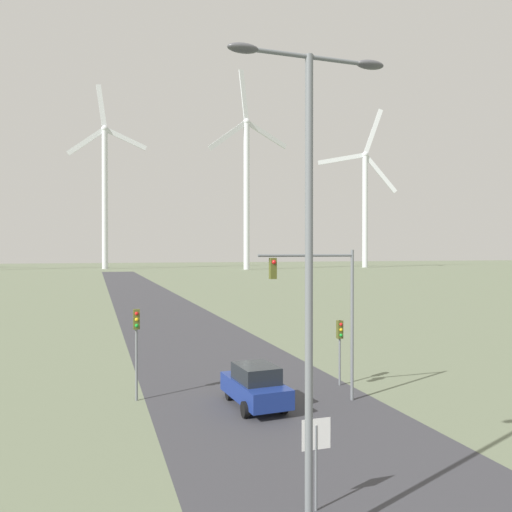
{
  "coord_description": "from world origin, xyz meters",
  "views": [
    {
      "loc": [
        -7.12,
        -2.28,
        6.7
      ],
      "look_at": [
        0.0,
        19.73,
        6.49
      ],
      "focal_mm": 35.0,
      "sensor_mm": 36.0,
      "label": 1
    }
  ],
  "objects_px": {
    "streetlamp": "(309,241)",
    "wind_turbine_far_right": "(365,198)",
    "stop_sign_near": "(316,446)",
    "wind_turbine_right": "(247,181)",
    "traffic_light_post_near_left": "(136,334)",
    "car_approaching": "(255,386)",
    "traffic_light_mast_overhead": "(323,295)",
    "traffic_light_post_near_right": "(340,338)",
    "wind_turbine_center": "(105,186)"
  },
  "relations": [
    {
      "from": "streetlamp",
      "to": "wind_turbine_far_right",
      "type": "bearing_deg",
      "value": 59.38
    },
    {
      "from": "stop_sign_near",
      "to": "wind_turbine_right",
      "type": "relative_size",
      "value": 0.03
    },
    {
      "from": "traffic_light_post_near_left",
      "to": "wind_turbine_far_right",
      "type": "height_order",
      "value": "wind_turbine_far_right"
    },
    {
      "from": "streetlamp",
      "to": "car_approaching",
      "type": "height_order",
      "value": "streetlamp"
    },
    {
      "from": "car_approaching",
      "to": "wind_turbine_right",
      "type": "height_order",
      "value": "wind_turbine_right"
    },
    {
      "from": "stop_sign_near",
      "to": "traffic_light_mast_overhead",
      "type": "relative_size",
      "value": 0.35
    },
    {
      "from": "traffic_light_post_near_right",
      "to": "wind_turbine_center",
      "type": "relative_size",
      "value": 0.05
    },
    {
      "from": "wind_turbine_center",
      "to": "traffic_light_mast_overhead",
      "type": "bearing_deg",
      "value": -88.13
    },
    {
      "from": "traffic_light_post_near_right",
      "to": "wind_turbine_right",
      "type": "xyz_separation_m",
      "value": [
        41.94,
        154.57,
        30.49
      ]
    },
    {
      "from": "streetlamp",
      "to": "traffic_light_post_near_right",
      "type": "xyz_separation_m",
      "value": [
        7.07,
        12.09,
        -4.55
      ]
    },
    {
      "from": "car_approaching",
      "to": "traffic_light_mast_overhead",
      "type": "bearing_deg",
      "value": -8.32
    },
    {
      "from": "traffic_light_post_near_left",
      "to": "wind_turbine_far_right",
      "type": "bearing_deg",
      "value": 56.77
    },
    {
      "from": "wind_turbine_center",
      "to": "traffic_light_post_near_left",
      "type": "bearing_deg",
      "value": -90.63
    },
    {
      "from": "traffic_light_post_near_right",
      "to": "traffic_light_mast_overhead",
      "type": "xyz_separation_m",
      "value": [
        -2.1,
        -2.4,
        2.39
      ]
    },
    {
      "from": "car_approaching",
      "to": "wind_turbine_center",
      "type": "height_order",
      "value": "wind_turbine_center"
    },
    {
      "from": "traffic_light_mast_overhead",
      "to": "wind_turbine_center",
      "type": "height_order",
      "value": "wind_turbine_center"
    },
    {
      "from": "streetlamp",
      "to": "wind_turbine_far_right",
      "type": "xyz_separation_m",
      "value": [
        103.63,
        175.07,
        22.31
      ]
    },
    {
      "from": "traffic_light_post_near_left",
      "to": "wind_turbine_right",
      "type": "relative_size",
      "value": 0.06
    },
    {
      "from": "wind_turbine_center",
      "to": "wind_turbine_far_right",
      "type": "distance_m",
      "value": 105.43
    },
    {
      "from": "wind_turbine_center",
      "to": "car_approaching",
      "type": "bearing_deg",
      "value": -89.08
    },
    {
      "from": "traffic_light_mast_overhead",
      "to": "wind_turbine_center",
      "type": "bearing_deg",
      "value": 91.87
    },
    {
      "from": "traffic_light_mast_overhead",
      "to": "wind_turbine_right",
      "type": "relative_size",
      "value": 0.09
    },
    {
      "from": "traffic_light_post_near_right",
      "to": "wind_turbine_right",
      "type": "relative_size",
      "value": 0.04
    },
    {
      "from": "car_approaching",
      "to": "stop_sign_near",
      "type": "bearing_deg",
      "value": -97.55
    },
    {
      "from": "traffic_light_post_near_left",
      "to": "traffic_light_post_near_right",
      "type": "distance_m",
      "value": 9.91
    },
    {
      "from": "traffic_light_post_near_left",
      "to": "traffic_light_mast_overhead",
      "type": "relative_size",
      "value": 0.61
    },
    {
      "from": "streetlamp",
      "to": "wind_turbine_far_right",
      "type": "distance_m",
      "value": 204.66
    },
    {
      "from": "wind_turbine_center",
      "to": "wind_turbine_far_right",
      "type": "xyz_separation_m",
      "value": [
        104.51,
        -13.67,
        -2.6
      ]
    },
    {
      "from": "streetlamp",
      "to": "traffic_light_post_near_left",
      "type": "xyz_separation_m",
      "value": [
        -2.81,
        12.6,
        -3.93
      ]
    },
    {
      "from": "traffic_light_mast_overhead",
      "to": "car_approaching",
      "type": "height_order",
      "value": "traffic_light_mast_overhead"
    },
    {
      "from": "traffic_light_post_near_right",
      "to": "wind_turbine_right",
      "type": "distance_m",
      "value": 163.04
    },
    {
      "from": "stop_sign_near",
      "to": "wind_turbine_far_right",
      "type": "bearing_deg",
      "value": 59.38
    },
    {
      "from": "traffic_light_mast_overhead",
      "to": "wind_turbine_far_right",
      "type": "bearing_deg",
      "value": 59.18
    },
    {
      "from": "traffic_light_post_near_left",
      "to": "traffic_light_post_near_right",
      "type": "bearing_deg",
      "value": -2.98
    },
    {
      "from": "traffic_light_post_near_left",
      "to": "car_approaching",
      "type": "bearing_deg",
      "value": -27.32
    },
    {
      "from": "stop_sign_near",
      "to": "traffic_light_post_near_left",
      "type": "bearing_deg",
      "value": 108.1
    },
    {
      "from": "stop_sign_near",
      "to": "car_approaching",
      "type": "bearing_deg",
      "value": 82.45
    },
    {
      "from": "wind_turbine_far_right",
      "to": "traffic_light_post_near_left",
      "type": "bearing_deg",
      "value": -123.23
    },
    {
      "from": "traffic_light_mast_overhead",
      "to": "wind_turbine_center",
      "type": "xyz_separation_m",
      "value": [
        -5.85,
        179.06,
        27.06
      ]
    },
    {
      "from": "streetlamp",
      "to": "wind_turbine_right",
      "type": "xyz_separation_m",
      "value": [
        49.01,
        166.66,
        25.95
      ]
    },
    {
      "from": "wind_turbine_center",
      "to": "stop_sign_near",
      "type": "bearing_deg",
      "value": -89.47
    },
    {
      "from": "wind_turbine_right",
      "to": "car_approaching",
      "type": "bearing_deg",
      "value": -106.72
    },
    {
      "from": "car_approaching",
      "to": "traffic_light_post_near_right",
      "type": "bearing_deg",
      "value": 21.17
    },
    {
      "from": "streetlamp",
      "to": "stop_sign_near",
      "type": "distance_m",
      "value": 5.52
    },
    {
      "from": "streetlamp",
      "to": "stop_sign_near",
      "type": "relative_size",
      "value": 4.66
    },
    {
      "from": "streetlamp",
      "to": "wind_turbine_far_right",
      "type": "height_order",
      "value": "wind_turbine_far_right"
    },
    {
      "from": "streetlamp",
      "to": "car_approaching",
      "type": "xyz_separation_m",
      "value": [
        1.99,
        10.12,
        -6.02
      ]
    },
    {
      "from": "streetlamp",
      "to": "wind_turbine_center",
      "type": "bearing_deg",
      "value": 90.27
    },
    {
      "from": "wind_turbine_right",
      "to": "traffic_light_post_near_right",
      "type": "bearing_deg",
      "value": -105.18
    },
    {
      "from": "traffic_light_post_near_left",
      "to": "traffic_light_post_near_right",
      "type": "xyz_separation_m",
      "value": [
        9.88,
        -0.51,
        -0.62
      ]
    }
  ]
}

